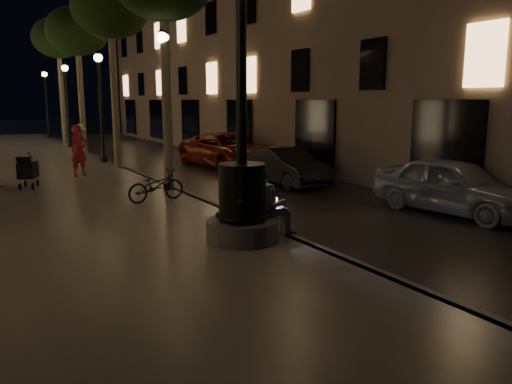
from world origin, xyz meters
TOP-DOWN VIEW (x-y plane):
  - ground at (0.00, 15.00)m, footprint 120.00×120.00m
  - cobble_lane at (3.00, 15.00)m, footprint 6.00×45.00m
  - promenade at (-4.00, 15.00)m, footprint 8.00×45.00m
  - curb_strip at (0.00, 15.00)m, footprint 0.25×45.00m
  - building_right at (10.00, 18.00)m, footprint 8.00×36.00m
  - fountain_lamppost at (-1.00, 2.00)m, footprint 1.40×1.40m
  - seated_man_laptop at (-0.39, 2.00)m, footprint 0.90×0.30m
  - tree_second at (-0.20, 14.00)m, footprint 3.00×3.00m
  - tree_third at (-0.30, 20.00)m, footprint 3.00×3.00m
  - tree_far at (-0.22, 26.00)m, footprint 3.00×3.00m
  - lamp_curb_a at (-0.30, 8.00)m, footprint 0.36×0.36m
  - lamp_curb_b at (-0.30, 16.00)m, footprint 0.36×0.36m
  - lamp_curb_c at (-0.30, 24.00)m, footprint 0.36×0.36m
  - lamp_curb_d at (-0.30, 32.00)m, footprint 0.36×0.36m
  - stroller at (-3.92, 10.38)m, footprint 0.69×1.10m
  - car_front at (5.20, 2.06)m, footprint 2.13×4.40m
  - car_second at (4.00, 7.97)m, footprint 1.46×3.89m
  - car_third at (4.36, 13.07)m, footprint 2.86×5.54m
  - pedestrian_red at (-2.03, 12.21)m, footprint 0.78×0.66m
  - pedestrian_white at (-1.35, 15.61)m, footprint 1.11×1.26m
  - bicycle at (-1.18, 6.48)m, footprint 1.69×0.81m

SIDE VIEW (x-z plane):
  - ground at x=0.00m, z-range 0.00..0.00m
  - cobble_lane at x=3.00m, z-range 0.00..0.02m
  - promenade at x=-4.00m, z-range 0.00..0.20m
  - curb_strip at x=0.00m, z-range 0.00..0.20m
  - bicycle at x=-1.18m, z-range 0.20..1.05m
  - car_second at x=4.00m, z-range 0.00..1.27m
  - car_front at x=5.20m, z-range 0.00..1.45m
  - car_third at x=4.36m, z-range 0.00..1.49m
  - stroller at x=-3.92m, z-range 0.20..1.32m
  - seated_man_laptop at x=-0.39m, z-range 0.24..1.52m
  - pedestrian_white at x=-1.35m, z-range 0.20..1.89m
  - pedestrian_red at x=-2.03m, z-range 0.20..2.02m
  - fountain_lamppost at x=-1.00m, z-range -1.39..3.81m
  - lamp_curb_a at x=-0.30m, z-range 0.83..5.64m
  - lamp_curb_b at x=-0.30m, z-range 0.83..5.64m
  - lamp_curb_c at x=-0.30m, z-range 0.83..5.64m
  - lamp_curb_d at x=-0.30m, z-range 0.83..5.64m
  - tree_third at x=-0.30m, z-range 2.54..9.74m
  - tree_second at x=-0.20m, z-range 2.63..10.03m
  - tree_far at x=-0.22m, z-range 2.68..10.18m
  - building_right at x=10.00m, z-range 0.00..15.00m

